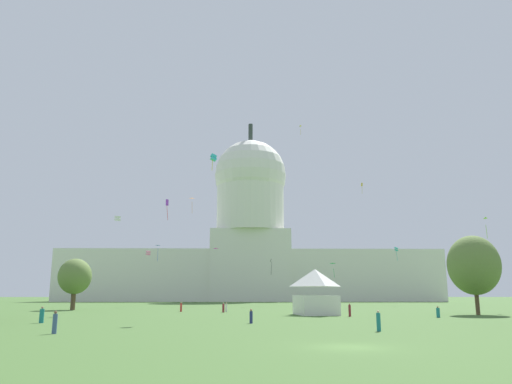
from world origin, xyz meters
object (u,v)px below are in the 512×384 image
object	(u,v)px
person_maroon_edge_east	(350,310)
kite_violet_mid	(167,205)
kite_lime_low	(484,222)
capitol_building	(250,242)
person_red_near_tent	(181,307)
kite_green_low	(335,266)
kite_white_low	(117,218)
kite_blue_low	(158,248)
person_white_near_tree_east	(226,307)
kite_turquoise_low	(396,249)
kite_pink_low	(148,253)
person_denim_mid_center	(55,323)
person_teal_aisle_center	(42,316)
kite_yellow_high	(302,127)
person_maroon_back_left	(223,308)
kite_gold_mid	(362,185)
kite_magenta_low	(215,250)
kite_cyan_mid	(213,158)
kite_black_low	(271,263)
kite_orange_mid	(192,201)
tree_east_far	(474,265)
person_teal_deep_crowd	(379,322)
tree_west_far	(75,277)
person_teal_near_tree_west	(438,313)
person_navy_mid_right	(251,317)

from	to	relation	value
person_maroon_edge_east	kite_violet_mid	xyz separation A→B (m)	(-29.32, 22.72, 18.76)
kite_lime_low	capitol_building	bearing A→B (deg)	-122.24
person_red_near_tent	kite_green_low	xyz separation A→B (m)	(31.04, 20.02, 8.28)
kite_white_low	kite_blue_low	bearing A→B (deg)	-125.71
person_maroon_edge_east	person_white_near_tree_east	world-z (taller)	person_maroon_edge_east
kite_turquoise_low	kite_pink_low	bearing A→B (deg)	-47.60
person_denim_mid_center	kite_pink_low	xyz separation A→B (m)	(-8.19, 79.09, 11.91)
person_teal_aisle_center	kite_yellow_high	size ratio (longest dim) A/B	0.56
capitol_building	person_teal_aisle_center	size ratio (longest dim) A/B	85.48
person_maroon_back_left	kite_gold_mid	xyz separation A→B (m)	(34.92, 42.56, 30.71)
kite_magenta_low	kite_cyan_mid	distance (m)	90.99
kite_black_low	kite_green_low	xyz separation A→B (m)	(13.01, -20.25, -1.85)
person_red_near_tent	kite_gold_mid	distance (m)	65.32
kite_blue_low	kite_orange_mid	xyz separation A→B (m)	(7.29, 11.90, 14.93)
person_red_near_tent	kite_turquoise_low	size ratio (longest dim) A/B	0.46
kite_gold_mid	kite_orange_mid	size ratio (longest dim) A/B	0.71
person_maroon_edge_east	kite_magenta_low	world-z (taller)	kite_magenta_low
tree_east_far	kite_turquoise_low	size ratio (longest dim) A/B	3.32
person_maroon_edge_east	kite_cyan_mid	bearing A→B (deg)	-30.39
kite_white_low	person_teal_deep_crowd	bearing A→B (deg)	93.17
tree_east_far	kite_magenta_low	world-z (taller)	kite_magenta_low
kite_violet_mid	kite_green_low	distance (m)	39.76
tree_west_far	person_red_near_tent	xyz separation A→B (m)	(22.01, -9.44, -5.59)
capitol_building	person_teal_near_tree_west	bearing A→B (deg)	-79.88
person_maroon_edge_east	person_maroon_back_left	world-z (taller)	person_maroon_edge_east
person_teal_deep_crowd	tree_west_far	bearing A→B (deg)	-123.48
person_teal_near_tree_west	kite_violet_mid	distance (m)	51.55
person_white_near_tree_east	kite_lime_low	bearing A→B (deg)	-65.09
kite_yellow_high	kite_black_low	xyz separation A→B (m)	(-12.11, -28.13, -47.17)
kite_white_low	kite_green_low	bearing A→B (deg)	177.38
tree_west_far	kite_black_low	world-z (taller)	kite_black_low
person_white_near_tree_east	kite_gold_mid	world-z (taller)	kite_gold_mid
kite_pink_low	person_navy_mid_right	bearing A→B (deg)	81.24
person_white_near_tree_east	kite_black_low	world-z (taller)	kite_black_low
kite_turquoise_low	kite_cyan_mid	bearing A→B (deg)	0.58
person_teal_deep_crowd	person_maroon_edge_east	bearing A→B (deg)	-169.33
kite_turquoise_low	kite_lime_low	bearing A→B (deg)	40.43
kite_blue_low	kite_green_low	xyz separation A→B (m)	(42.79, -21.16, -5.77)
kite_lime_low	kite_orange_mid	size ratio (longest dim) A/B	0.81
kite_yellow_high	tree_west_far	bearing A→B (deg)	143.15
kite_white_low	kite_cyan_mid	bearing A→B (deg)	98.15
person_red_near_tent	kite_lime_low	bearing A→B (deg)	121.66
person_teal_near_tree_west	kite_turquoise_low	bearing A→B (deg)	138.86
kite_magenta_low	person_white_near_tree_east	bearing A→B (deg)	68.90
capitol_building	person_red_near_tent	size ratio (longest dim) A/B	90.23
person_teal_near_tree_west	kite_yellow_high	xyz separation A→B (m)	(-6.69, 90.22, 57.42)
kite_blue_low	kite_violet_mid	bearing A→B (deg)	-78.68
person_denim_mid_center	kite_orange_mid	bearing A→B (deg)	33.28
person_teal_deep_crowd	kite_green_low	xyz separation A→B (m)	(8.59, 65.48, 8.24)
person_maroon_back_left	person_teal_aisle_center	world-z (taller)	person_teal_aisle_center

